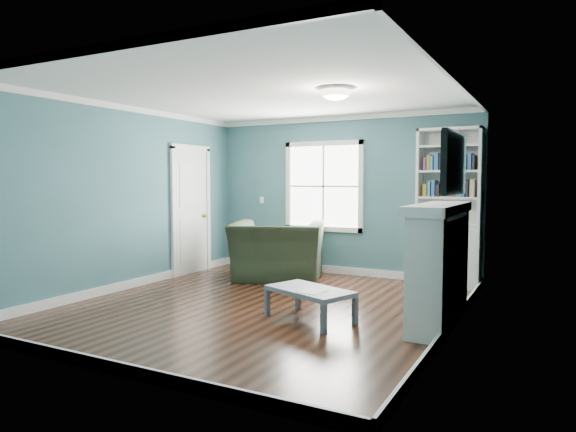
% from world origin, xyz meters
% --- Properties ---
extents(floor, '(5.00, 5.00, 0.00)m').
position_xyz_m(floor, '(0.00, 0.00, 0.00)').
color(floor, black).
rests_on(floor, ground).
extents(room_walls, '(5.00, 5.00, 5.00)m').
position_xyz_m(room_walls, '(0.00, 0.00, 1.58)').
color(room_walls, '#366666').
rests_on(room_walls, ground).
extents(trim, '(4.50, 5.00, 2.60)m').
position_xyz_m(trim, '(0.00, 0.00, 1.24)').
color(trim, white).
rests_on(trim, ground).
extents(window, '(1.40, 0.06, 1.50)m').
position_xyz_m(window, '(-0.30, 2.49, 1.45)').
color(window, white).
rests_on(window, room_walls).
extents(bookshelf, '(0.90, 0.35, 2.31)m').
position_xyz_m(bookshelf, '(1.77, 2.30, 0.92)').
color(bookshelf, silver).
rests_on(bookshelf, ground).
extents(fireplace, '(0.44, 1.58, 1.30)m').
position_xyz_m(fireplace, '(2.08, 0.20, 0.64)').
color(fireplace, black).
rests_on(fireplace, ground).
extents(tv, '(0.06, 1.10, 0.65)m').
position_xyz_m(tv, '(2.20, 0.20, 1.72)').
color(tv, black).
rests_on(tv, fireplace).
extents(door, '(0.12, 0.98, 2.17)m').
position_xyz_m(door, '(-2.22, 1.40, 1.07)').
color(door, silver).
rests_on(door, ground).
extents(ceiling_fixture, '(0.38, 0.38, 0.15)m').
position_xyz_m(ceiling_fixture, '(0.90, 0.10, 2.55)').
color(ceiling_fixture, white).
rests_on(ceiling_fixture, room_walls).
extents(light_switch, '(0.08, 0.01, 0.12)m').
position_xyz_m(light_switch, '(-1.50, 2.48, 1.20)').
color(light_switch, white).
rests_on(light_switch, room_walls).
extents(recliner, '(1.60, 1.31, 1.21)m').
position_xyz_m(recliner, '(-0.69, 1.60, 0.60)').
color(recliner, black).
rests_on(recliner, ground).
extents(coffee_table, '(1.10, 0.85, 0.35)m').
position_xyz_m(coffee_table, '(0.77, -0.29, 0.31)').
color(coffee_table, '#525762').
rests_on(coffee_table, ground).
extents(paper_sheet, '(0.27, 0.33, 0.00)m').
position_xyz_m(paper_sheet, '(0.87, -0.40, 0.35)').
color(paper_sheet, white).
rests_on(paper_sheet, coffee_table).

